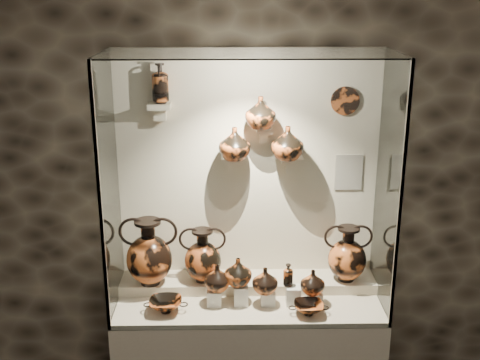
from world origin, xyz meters
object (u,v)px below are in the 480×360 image
(ovoid_vase_a, at_px, (235,144))
(ovoid_vase_b, at_px, (261,112))
(jug_c, at_px, (265,280))
(jug_e, at_px, (313,282))
(lekythos_tall, at_px, (160,81))
(lekythos_small, at_px, (288,274))
(amphora_right, at_px, (347,253))
(jug_b, at_px, (238,272))
(kylix_right, at_px, (309,308))
(jug_a, at_px, (217,278))
(amphora_left, at_px, (149,252))
(ovoid_vase_c, at_px, (288,143))
(amphora_mid, at_px, (203,255))
(kylix_left, at_px, (166,304))

(ovoid_vase_a, bearing_deg, ovoid_vase_b, -1.88)
(jug_c, height_order, ovoid_vase_b, ovoid_vase_b)
(jug_e, relative_size, ovoid_vase_b, 0.81)
(lekythos_tall, bearing_deg, jug_c, -29.50)
(jug_c, height_order, lekythos_small, lekythos_small)
(amphora_right, xyz_separation_m, jug_b, (-0.72, -0.17, -0.04))
(kylix_right, distance_m, lekythos_tall, 1.66)
(kylix_right, relative_size, ovoid_vase_a, 1.13)
(jug_a, height_order, jug_c, jug_a)
(amphora_left, relative_size, kylix_right, 1.91)
(amphora_right, relative_size, jug_a, 2.20)
(amphora_left, bearing_deg, ovoid_vase_a, -6.88)
(jug_b, distance_m, ovoid_vase_c, 0.86)
(jug_a, height_order, jug_b, jug_b)
(kylix_right, bearing_deg, lekythos_tall, 149.93)
(jug_e, relative_size, ovoid_vase_a, 0.77)
(jug_e, bearing_deg, amphora_right, 48.09)
(lekythos_tall, bearing_deg, lekythos_small, -23.41)
(jug_a, height_order, ovoid_vase_a, ovoid_vase_a)
(amphora_mid, height_order, ovoid_vase_b, ovoid_vase_b)
(jug_a, height_order, lekythos_tall, lekythos_tall)
(kylix_right, height_order, ovoid_vase_c, ovoid_vase_c)
(jug_c, distance_m, kylix_left, 0.63)
(kylix_right, bearing_deg, amphora_mid, 148.40)
(amphora_left, relative_size, jug_b, 2.45)
(amphora_left, distance_m, ovoid_vase_c, 1.13)
(jug_a, height_order, kylix_left, jug_a)
(jug_b, height_order, ovoid_vase_c, ovoid_vase_c)
(jug_a, height_order, kylix_right, jug_a)
(amphora_right, xyz_separation_m, ovoid_vase_b, (-0.58, 0.06, 0.93))
(jug_c, bearing_deg, jug_a, 179.12)
(lekythos_small, distance_m, kylix_left, 0.79)
(kylix_right, distance_m, ovoid_vase_a, 1.11)
(jug_c, xyz_separation_m, kylix_left, (-0.62, -0.07, -0.12))
(kylix_left, xyz_separation_m, ovoid_vase_a, (0.43, 0.33, 0.94))
(kylix_right, bearing_deg, ovoid_vase_b, 122.21)
(kylix_right, bearing_deg, kylix_left, 171.81)
(amphora_left, height_order, jug_e, amphora_left)
(lekythos_small, bearing_deg, jug_e, 6.47)
(jug_c, relative_size, jug_e, 1.05)
(kylix_left, relative_size, ovoid_vase_b, 1.31)
(jug_e, xyz_separation_m, lekythos_small, (-0.15, 0.03, 0.04))
(lekythos_small, relative_size, ovoid_vase_c, 0.79)
(jug_c, bearing_deg, amphora_mid, 155.00)
(jug_c, height_order, ovoid_vase_a, ovoid_vase_a)
(jug_b, bearing_deg, kylix_right, -12.29)
(jug_b, height_order, jug_c, jug_b)
(amphora_mid, distance_m, jug_b, 0.29)
(ovoid_vase_a, height_order, ovoid_vase_b, ovoid_vase_b)
(jug_e, xyz_separation_m, kylix_right, (-0.04, -0.12, -0.11))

